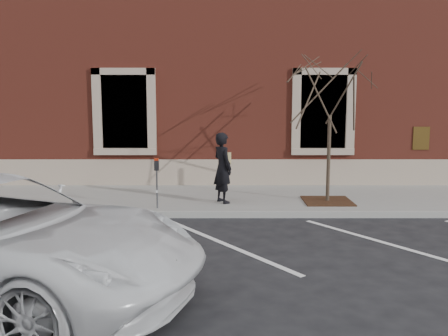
{
  "coord_description": "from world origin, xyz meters",
  "views": [
    {
      "loc": [
        -0.01,
        -11.63,
        2.85
      ],
      "look_at": [
        0.0,
        0.6,
        1.1
      ],
      "focal_mm": 40.0,
      "sensor_mm": 36.0,
      "label": 1
    }
  ],
  "objects": [
    {
      "name": "ground",
      "position": [
        0.0,
        0.0,
        0.0
      ],
      "size": [
        120.0,
        120.0,
        0.0
      ],
      "primitive_type": "plane",
      "color": "#28282B",
      "rests_on": "ground"
    },
    {
      "name": "parking_stripes",
      "position": [
        0.0,
        -2.2,
        0.0
      ],
      "size": [
        28.0,
        4.4,
        0.01
      ],
      "primitive_type": null,
      "color": "silver",
      "rests_on": "ground"
    },
    {
      "name": "building_civic",
      "position": [
        0.0,
        7.74,
        4.0
      ],
      "size": [
        40.0,
        8.62,
        8.0
      ],
      "color": "maroon",
      "rests_on": "ground"
    },
    {
      "name": "tree_grate",
      "position": [
        2.69,
        1.07,
        0.17
      ],
      "size": [
        1.23,
        1.23,
        0.03
      ],
      "primitive_type": "cube",
      "color": "#392012",
      "rests_on": "sidewalk_near"
    },
    {
      "name": "curb_near",
      "position": [
        0.0,
        -0.05,
        0.07
      ],
      "size": [
        40.0,
        0.12,
        0.15
      ],
      "primitive_type": "cube",
      "color": "#9E9E99",
      "rests_on": "ground"
    },
    {
      "name": "sapling",
      "position": [
        2.69,
        1.07,
        3.0
      ],
      "size": [
        2.44,
        2.44,
        4.07
      ],
      "color": "#46352A",
      "rests_on": "sidewalk_near"
    },
    {
      "name": "parking_meter",
      "position": [
        -1.63,
        0.31,
        1.0
      ],
      "size": [
        0.11,
        0.09,
        1.23
      ],
      "rotation": [
        0.0,
        0.0,
        -0.09
      ],
      "color": "#595B60",
      "rests_on": "sidewalk_near"
    },
    {
      "name": "man",
      "position": [
        -0.03,
        0.97,
        1.05
      ],
      "size": [
        0.71,
        0.79,
        1.81
      ],
      "primitive_type": "imported",
      "rotation": [
        0.0,
        0.0,
        2.11
      ],
      "color": "black",
      "rests_on": "sidewalk_near"
    },
    {
      "name": "sidewalk_near",
      "position": [
        0.0,
        1.75,
        0.07
      ],
      "size": [
        40.0,
        3.5,
        0.15
      ],
      "primitive_type": "cube",
      "color": "gray",
      "rests_on": "ground"
    }
  ]
}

